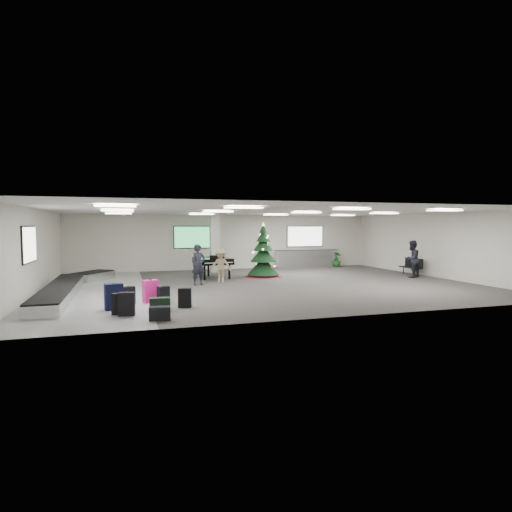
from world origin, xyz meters
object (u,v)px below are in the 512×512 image
object	(u,v)px
baggage_carousel	(68,287)
christmas_tree	(263,258)
service_counter	(307,258)
traveler_a	(198,265)
potted_plant_right	(337,259)
traveler_bench	(412,259)
potted_plant_left	(267,263)
bench	(412,265)
pink_suitcase	(150,291)
grand_piano	(213,261)
traveler_b	(221,265)

from	to	relation	value
baggage_carousel	christmas_tree	xyz separation A→B (m)	(8.72, 2.82, 0.72)
service_counter	christmas_tree	xyz separation A→B (m)	(-4.12, -3.91, 0.39)
traveler_a	baggage_carousel	bearing A→B (deg)	166.86
christmas_tree	potted_plant_right	bearing A→B (deg)	30.65
baggage_carousel	traveler_a	distance (m)	5.19
christmas_tree	traveler_a	bearing A→B (deg)	-149.69
traveler_bench	potted_plant_right	world-z (taller)	traveler_bench
service_counter	potted_plant_left	world-z (taller)	service_counter
christmas_tree	bench	world-z (taller)	christmas_tree
service_counter	pink_suitcase	world-z (taller)	service_counter
pink_suitcase	potted_plant_left	world-z (taller)	pink_suitcase
traveler_bench	potted_plant_right	distance (m)	6.18
potted_plant_left	grand_piano	bearing A→B (deg)	-139.97
baggage_carousel	grand_piano	world-z (taller)	grand_piano
service_counter	pink_suitcase	size ratio (longest dim) A/B	5.23
grand_piano	potted_plant_left	bearing A→B (deg)	34.08
potted_plant_right	traveler_b	bearing A→B (deg)	-149.31
grand_piano	traveler_bench	world-z (taller)	traveler_bench
grand_piano	service_counter	bearing A→B (deg)	23.49
traveler_bench	potted_plant_left	xyz separation A→B (m)	(-5.49, 6.00, -0.53)
traveler_bench	traveler_a	bearing A→B (deg)	-25.60
traveler_b	potted_plant_right	world-z (taller)	traveler_b
traveler_a	traveler_b	size ratio (longest dim) A/B	1.16
pink_suitcase	bench	xyz separation A→B (m)	(13.57, 4.39, 0.11)
traveler_b	pink_suitcase	bearing A→B (deg)	-104.03
traveler_bench	pink_suitcase	bearing A→B (deg)	-8.69
baggage_carousel	bench	bearing A→B (deg)	4.70
traveler_b	service_counter	bearing A→B (deg)	62.58
pink_suitcase	grand_piano	world-z (taller)	grand_piano
service_counter	pink_suitcase	xyz separation A→B (m)	(-9.97, -9.78, -0.17)
potted_plant_left	service_counter	bearing A→B (deg)	9.48
baggage_carousel	traveler_b	distance (m)	6.37
bench	traveler_b	xyz separation A→B (m)	(-10.23, -0.03, 0.27)
bench	pink_suitcase	bearing A→B (deg)	-163.81
service_counter	pink_suitcase	bearing A→B (deg)	-135.58
traveler_bench	potted_plant_left	size ratio (longest dim) A/B	2.39
pink_suitcase	traveler_bench	bearing A→B (deg)	-6.31
service_counter	bench	xyz separation A→B (m)	(3.59, -5.38, -0.06)
service_counter	grand_piano	distance (m)	7.64
traveler_a	traveler_b	world-z (taller)	traveler_a
traveler_b	potted_plant_left	size ratio (longest dim) A/B	1.98
christmas_tree	traveler_a	xyz separation A→B (m)	(-3.62, -2.12, -0.06)
traveler_a	traveler_bench	world-z (taller)	traveler_bench
traveler_a	potted_plant_left	xyz separation A→B (m)	(5.02, 5.58, -0.50)
traveler_b	traveler_bench	bearing A→B (deg)	17.06
bench	potted_plant_right	size ratio (longest dim) A/B	1.50
traveler_a	pink_suitcase	bearing A→B (deg)	-141.77
baggage_carousel	traveler_a	bearing A→B (deg)	7.85
baggage_carousel	potted_plant_left	size ratio (longest dim) A/B	12.65
baggage_carousel	grand_piano	xyz separation A→B (m)	(6.19, 2.98, 0.62)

